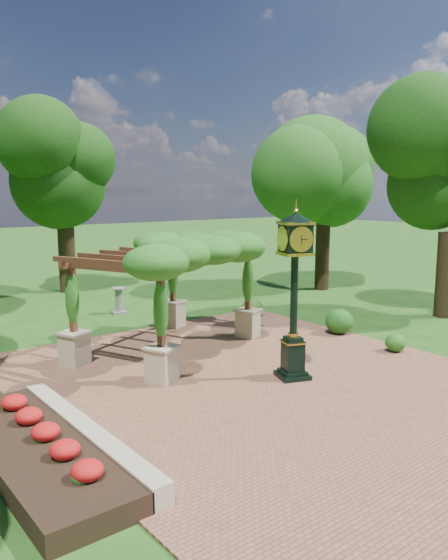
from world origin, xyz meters
TOP-DOWN VIEW (x-y plane):
  - ground at (0.00, 0.00)m, footprint 120.00×120.00m
  - brick_plaza at (0.00, 1.00)m, footprint 10.00×12.00m
  - border_wall at (-4.60, 0.50)m, footprint 0.35×5.00m
  - flower_bed at (-5.50, 0.50)m, footprint 1.50×5.00m
  - pedestal_clock at (0.65, 0.73)m, footprint 1.00×1.00m
  - pergola at (-0.38, 4.49)m, footprint 6.01×4.97m
  - sundial at (0.74, 9.54)m, footprint 0.61×0.61m
  - shrub_front at (4.36, 0.48)m, footprint 0.72×0.72m
  - shrub_mid at (4.66, 2.69)m, footprint 0.95×0.95m
  - shrub_back at (4.11, 6.11)m, footprint 0.85×0.85m
  - tree_north at (1.04, 14.84)m, footprint 3.61×3.61m
  - tree_east_far at (10.20, 8.33)m, footprint 4.65×4.65m

SIDE VIEW (x-z plane):
  - ground at x=0.00m, z-range 0.00..0.00m
  - brick_plaza at x=0.00m, z-range 0.00..0.04m
  - flower_bed at x=-5.50m, z-range 0.00..0.36m
  - border_wall at x=-4.60m, z-range 0.00..0.40m
  - shrub_front at x=4.36m, z-range 0.04..0.54m
  - shrub_back at x=4.11m, z-range 0.04..0.70m
  - sundial at x=0.74m, z-range -0.06..0.88m
  - shrub_mid at x=4.66m, z-range 0.04..0.80m
  - pedestal_clock at x=0.65m, z-range 0.39..4.33m
  - pergola at x=-0.38m, z-range 1.05..4.30m
  - tree_east_far at x=10.20m, z-range 1.47..9.27m
  - tree_north at x=1.04m, z-range 1.52..9.86m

